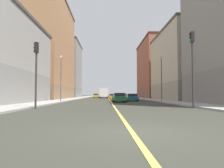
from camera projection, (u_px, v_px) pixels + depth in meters
ground_plane at (131, 131)px, 6.75m from camera, size 400.00×400.00×0.00m
sidewalk_left at (141, 98)px, 55.95m from camera, size 3.47×168.00×0.15m
sidewalk_right at (76, 98)px, 55.39m from camera, size 3.47×168.00×0.15m
lane_center_stripe at (109, 99)px, 55.67m from camera, size 0.16×154.00×0.01m
building_left_mid at (186, 65)px, 42.47m from camera, size 10.55×19.50×14.21m
building_left_far at (158, 70)px, 64.69m from camera, size 10.55×21.58×17.65m
building_right_midblock at (46, 50)px, 51.38m from camera, size 10.55×24.93×24.02m
building_right_distant at (65, 70)px, 76.24m from camera, size 10.55×18.58×20.11m
traffic_light_left_near at (192, 59)px, 17.83m from camera, size 0.40×0.32×6.60m
traffic_light_right_near at (36, 65)px, 17.38m from camera, size 0.40×0.32×5.57m
street_lamp_left_near at (161, 74)px, 31.42m from camera, size 0.36×0.36×6.80m
street_lamp_right_near at (61, 73)px, 31.69m from camera, size 0.36×0.36×6.94m
car_orange at (113, 97)px, 49.93m from camera, size 1.92×4.25×1.27m
car_yellow at (96, 96)px, 73.69m from camera, size 1.96×4.45×1.35m
car_green at (119, 98)px, 31.63m from camera, size 1.99×4.63×1.39m
car_blue at (105, 96)px, 72.82m from camera, size 1.90×4.15×1.30m
car_white at (126, 97)px, 49.01m from camera, size 1.89×4.03×1.24m
car_teal at (132, 97)px, 36.15m from camera, size 2.02×4.40×1.29m
box_truck at (104, 93)px, 61.15m from camera, size 2.38×7.42×2.92m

